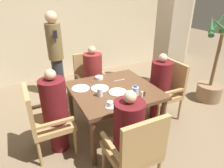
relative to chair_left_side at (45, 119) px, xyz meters
The scene contains 25 objects.
ground_plane 1.10m from the chair_left_side, ahead, with size 16.00×16.00×0.00m, color #7A664C.
wall_back 2.83m from the chair_left_side, 68.81° to the left, with size 8.00×0.06×2.80m.
pillar_stone 2.97m from the chair_left_side, 18.03° to the left, with size 0.46×0.46×2.70m.
dining_table 0.98m from the chair_left_side, ahead, with size 1.15×1.09×0.73m.
chair_left_side is the anchor object (origin of this frame).
diner_in_left_chair 0.16m from the chair_left_side, ahead, with size 0.32×0.32×1.16m.
chair_far_side 1.35m from the chair_left_side, 44.23° to the left, with size 0.51×0.51×0.95m.
diner_in_far_chair 1.26m from the chair_left_side, 39.50° to the left, with size 0.32×0.32×1.15m.
chair_right_side 1.94m from the chair_left_side, ahead, with size 0.51×0.51×0.95m.
diner_in_right_chair 1.80m from the chair_left_side, ahead, with size 0.32×0.32×1.12m.
chair_near_corner 1.20m from the chair_left_side, 51.88° to the right, with size 0.51×0.51×0.95m.
diner_in_near_chair 1.09m from the chair_left_side, 47.18° to the right, with size 0.32×0.32×1.12m.
standing_host 1.65m from the chair_left_side, 71.66° to the left, with size 0.28×0.32×1.65m.
potted_palm 3.09m from the chair_left_side, ahead, with size 0.60×0.64×1.71m.
plate_main_left 0.83m from the chair_left_side, ahead, with size 0.25×0.25×0.01m.
plate_main_right 0.63m from the chair_left_side, 20.47° to the left, with size 0.25×0.25×0.01m.
plate_dessert_center 1.01m from the chair_left_side, ahead, with size 0.25×0.25×0.01m.
teacup_with_saucer 0.86m from the chair_left_side, 29.40° to the right, with size 0.12×0.12×0.07m.
bowl_small 1.03m from the chair_left_side, 23.87° to the left, with size 0.12×0.12×0.04m.
water_bottle 1.17m from the chair_left_side, 22.39° to the right, with size 0.08×0.08×0.22m.
glass_tall_near 1.01m from the chair_left_side, 23.28° to the right, with size 0.07×0.07×0.11m.
glass_tall_mid 0.77m from the chair_left_side, ahead, with size 0.07×0.07×0.11m.
salt_shaker 1.27m from the chair_left_side, 16.94° to the right, with size 0.03×0.03×0.07m.
pepper_shaker 1.31m from the chair_left_side, 16.43° to the right, with size 0.03×0.03×0.07m.
fork_beside_plate 1.23m from the chair_left_side, 10.36° to the left, with size 0.18×0.02×0.00m.
Camera 1 is at (-1.13, -2.23, 1.99)m, focal length 32.00 mm.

